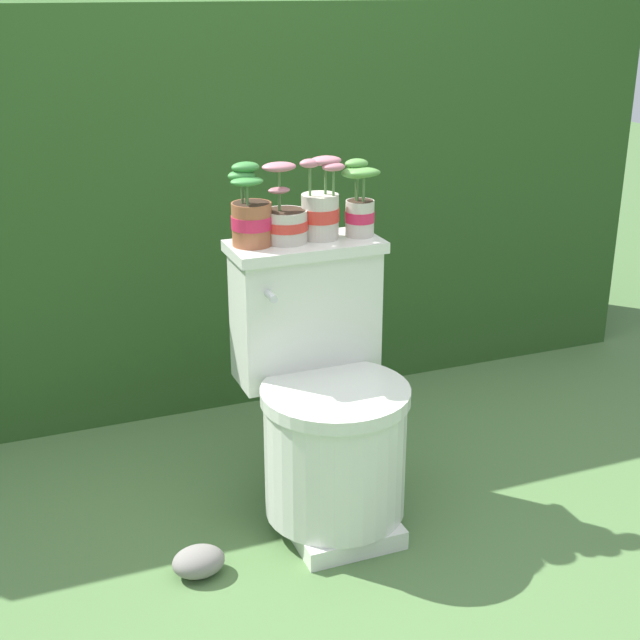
{
  "coord_description": "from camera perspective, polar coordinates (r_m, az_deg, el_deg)",
  "views": [
    {
      "loc": [
        -0.78,
        -1.93,
        1.44
      ],
      "look_at": [
        0.04,
        0.16,
        0.58
      ],
      "focal_mm": 50.0,
      "sensor_mm": 36.0,
      "label": 1
    }
  ],
  "objects": [
    {
      "name": "hedge_backdrop",
      "position": [
        3.36,
        -7.57,
        7.83
      ],
      "size": [
        3.26,
        0.72,
        1.38
      ],
      "color": "#284C1E",
      "rests_on": "ground"
    },
    {
      "name": "potted_plant_left",
      "position": [
        2.4,
        -4.46,
        6.71
      ],
      "size": [
        0.12,
        0.11,
        0.22
      ],
      "color": "#9E5638",
      "rests_on": "toilet"
    },
    {
      "name": "potted_plant_midright",
      "position": [
        2.48,
        2.59,
        7.73
      ],
      "size": [
        0.11,
        0.09,
        0.21
      ],
      "color": "beige",
      "rests_on": "toilet"
    },
    {
      "name": "potted_plant_midleft",
      "position": [
        2.43,
        -2.25,
        6.45
      ],
      "size": [
        0.12,
        0.12,
        0.22
      ],
      "color": "beige",
      "rests_on": "toilet"
    },
    {
      "name": "toilet",
      "position": [
        2.47,
        0.35,
        -5.69
      ],
      "size": [
        0.42,
        0.52,
        0.77
      ],
      "color": "silver",
      "rests_on": "ground"
    },
    {
      "name": "potted_plant_middle",
      "position": [
        2.46,
        0.04,
        7.17
      ],
      "size": [
        0.12,
        0.11,
        0.23
      ],
      "color": "beige",
      "rests_on": "toilet"
    },
    {
      "name": "garden_stone",
      "position": [
        2.4,
        -7.78,
        -15.07
      ],
      "size": [
        0.14,
        0.11,
        0.08
      ],
      "color": "gray",
      "rests_on": "ground"
    },
    {
      "name": "ground_plane",
      "position": [
        2.53,
        0.46,
        -13.72
      ],
      "size": [
        12.0,
        12.0,
        0.0
      ],
      "primitive_type": "plane",
      "color": "#4C703D"
    }
  ]
}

